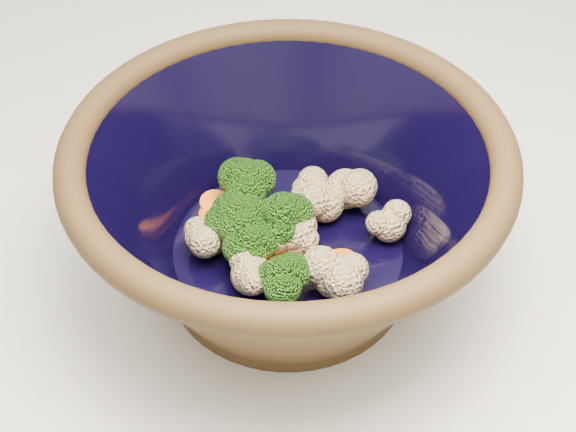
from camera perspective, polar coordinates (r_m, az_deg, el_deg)
name	(u,v)px	position (r m, az deg, el deg)	size (l,w,h in m)	color
mixing_bowl	(288,203)	(0.59, 0.00, 0.93)	(0.38, 0.38, 0.14)	black
vegetable_pile	(280,225)	(0.61, -0.54, -0.65)	(0.16, 0.15, 0.06)	#608442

